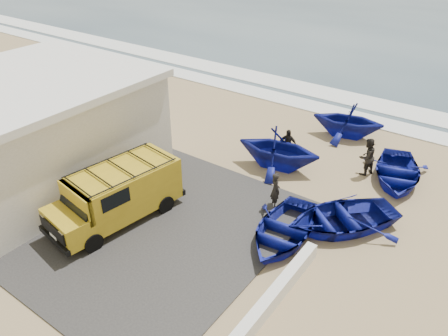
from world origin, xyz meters
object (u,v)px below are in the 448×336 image
Objects in this scene: boat_mid_left at (278,148)px; boat_far_left at (348,120)px; van at (118,193)px; boat_mid_right at (397,172)px; boat_near_left at (283,230)px; building at (30,127)px; boat_near_right at (341,217)px; fisherman_front at (275,190)px; parapet at (266,306)px; fisherman_back at (287,145)px; fisherman_middle at (367,157)px.

boat_far_left is at bearing -24.53° from boat_mid_left.
boat_mid_right is at bearing 57.57° from van.
boat_near_left is 1.05× the size of boat_mid_left.
building reaches higher than van.
boat_near_right is at bearing 17.73° from building.
boat_near_left is at bearing 165.16° from fisherman_front.
fisherman_back is at bearing 115.05° from parapet.
boat_near_left is (11.26, 2.21, -1.75)m from building.
boat_near_left is at bearing -4.11° from boat_far_left.
fisherman_middle is (-0.48, 9.31, 0.59)m from parapet.
boat_far_left is at bearing 91.81° from boat_near_left.
van is at bearing 147.10° from boat_mid_left.
boat_mid_right is (13.35, 8.53, -1.75)m from building.
boat_near_left is (5.63, 2.52, -0.75)m from van.
boat_near_right reaches higher than boat_near_left.
boat_mid_right is 1.13× the size of boat_far_left.
van reaches higher than fisherman_middle.
boat_mid_left is 0.94× the size of boat_mid_right.
parapet is (12.50, -1.00, -1.89)m from building.
boat_near_right is (1.42, 1.84, 0.03)m from boat_near_left.
boat_far_left reaches higher than fisherman_middle.
van is (5.63, -0.31, -1.00)m from building.
fisherman_middle is (3.44, 1.79, -0.13)m from boat_mid_left.
boat_far_left reaches higher than boat_mid_right.
van is 3.05× the size of fisherman_middle.
boat_mid_left is at bearing -172.26° from boat_near_right.
boat_mid_right reaches higher than parapet.
boat_mid_left is at bearing -25.37° from fisherman_front.
boat_far_left reaches higher than fisherman_back.
building is 5.73m from van.
parapet is 1.50× the size of boat_mid_right.
fisherman_front is 0.87× the size of fisherman_middle.
boat_mid_right is (0.85, 9.53, 0.14)m from parapet.
parapet is 1.59× the size of boat_mid_left.
van is 8.32m from boat_near_right.
van is 12.47m from boat_far_left.
fisherman_back reaches higher than boat_mid_right.
boat_mid_left is 3.05m from fisherman_front.
parapet is 9.31m from fisherman_back.
fisherman_front is 0.97× the size of fisherman_back.
boat_mid_left reaches higher than fisherman_middle.
fisherman_middle is at bearing -77.28° from fisherman_front.
boat_mid_left is 0.93m from fisherman_back.
parapet is 1.14× the size of van.
boat_mid_left reaches higher than boat_near_left.
boat_far_left is 4.21m from fisherman_back.
fisherman_front is (-2.68, -0.24, 0.31)m from boat_near_right.
fisherman_middle is at bearing 76.28° from boat_near_left.
boat_far_left is (4.27, 11.72, -0.23)m from van.
van is 6.02m from fisherman_front.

